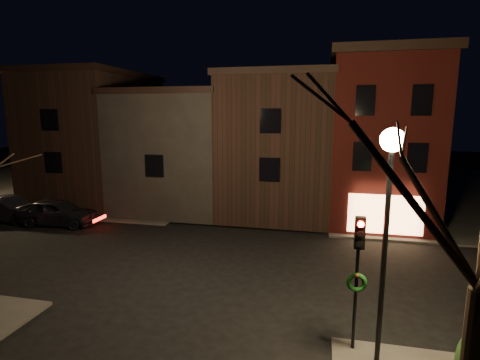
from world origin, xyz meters
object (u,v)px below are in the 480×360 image
traffic_signal (358,263)px  parked_car_b (8,209)px  parked_car_a (58,212)px  street_lamp_near (389,184)px

traffic_signal → parked_car_b: (-20.93, 9.25, -2.01)m
traffic_signal → parked_car_b: bearing=156.2°
traffic_signal → parked_car_a: size_ratio=0.82×
street_lamp_near → traffic_signal: size_ratio=1.60×
street_lamp_near → parked_car_b: 24.03m
traffic_signal → street_lamp_near: bearing=-39.4°
street_lamp_near → parked_car_a: (-17.82, 9.74, -4.34)m
street_lamp_near → parked_car_a: 20.77m
traffic_signal → parked_car_a: traffic_signal is taller
parked_car_b → traffic_signal: bearing=-111.3°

